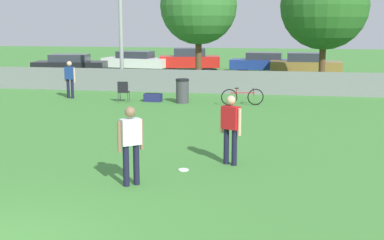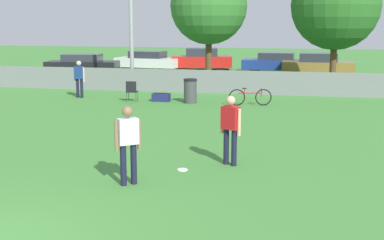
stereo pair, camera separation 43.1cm
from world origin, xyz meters
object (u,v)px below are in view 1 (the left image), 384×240
Objects in this scene: bicycle_sideline at (242,97)px; parked_car_dark at (70,64)px; frisbee_disc at (183,170)px; parked_car_white at (135,61)px; player_receiver_white at (131,140)px; tree_far_right at (325,6)px; folding_chair_sideline at (123,90)px; trash_bin at (182,91)px; parked_car_red at (189,59)px; tree_near_pole at (199,6)px; player_defender_red at (231,125)px; gear_bag_sideline at (153,97)px; parked_car_blue at (264,62)px; spectator_in_blue at (70,77)px; parked_car_tan at (305,65)px.

parked_car_dark is (-11.93, 10.79, 0.28)m from bicycle_sideline.
frisbee_disc is 25.44m from parked_car_white.
parked_car_dark is at bearing 76.63° from player_receiver_white.
bicycle_sideline is (-3.45, -5.93, -3.75)m from tree_far_right.
frisbee_disc is at bearing 107.76° from folding_chair_sideline.
trash_bin is 0.23× the size of parked_car_red.
frisbee_disc is at bearing -81.80° from tree_near_pole.
player_defender_red is at bearing -61.14° from parked_car_white.
tree_near_pole is at bearing -118.93° from folding_chair_sideline.
parked_car_white is (-8.61, 14.29, 0.30)m from bicycle_sideline.
folding_chair_sideline is 5.01m from bicycle_sideline.
gear_bag_sideline is 0.17× the size of parked_car_blue.
gear_bag_sideline is 14.73m from parked_car_white.
folding_chair_sideline is (-8.45, -5.93, -3.60)m from tree_far_right.
parked_car_blue is at bearing -22.46° from parked_car_red.
tree_far_right is 15.07m from parked_car_white.
parked_car_blue is (5.23, 14.17, 0.16)m from folding_chair_sideline.
frisbee_disc is 23.57m from parked_car_dark.
spectator_in_blue is 7.70m from bicycle_sideline.
parked_car_tan is (2.36, 21.45, -0.27)m from player_defender_red.
parked_car_white is (-6.10, 14.14, 0.14)m from trash_bin.
frisbee_disc is 24.01m from parked_car_blue.
player_receiver_white is 0.98× the size of bicycle_sideline.
parked_car_red reaches higher than bicycle_sideline.
player_defender_red is 9.76m from trash_bin.
parked_car_tan reaches higher than parked_car_dark.
parked_car_tan is (7.84, 12.33, 0.20)m from folding_chair_sideline.
trash_bin is at bearing 101.30° from frisbee_disc.
parked_car_white is (3.32, 3.50, 0.02)m from parked_car_dark.
folding_chair_sideline is 0.20× the size of parked_car_tan.
parked_car_tan is at bearing 63.10° from bicycle_sideline.
parked_car_dark is (-9.19, 5.21, -3.47)m from tree_near_pole.
player_receiver_white is 0.35× the size of parked_car_dark.
parked_car_red is (2.67, 14.53, -0.22)m from spectator_in_blue.
parked_car_tan is (11.45, -1.97, 0.05)m from parked_car_white.
player_defender_red is at bearing 141.65° from spectator_in_blue.
tree_far_right is 1.35× the size of parked_car_white.
frisbee_disc is 0.05× the size of parked_car_dark.
parked_car_tan is (2.62, -1.85, 0.04)m from parked_car_blue.
folding_chair_sideline is at bearing -65.31° from parked_car_dark.
folding_chair_sideline is 1.18× the size of gear_bag_sideline.
bicycle_sideline is 0.36× the size of parked_car_dark.
trash_bin is at bearing -173.59° from spectator_in_blue.
parked_car_blue is at bearing 6.88° from parked_car_white.
player_receiver_white and player_defender_red have the same top height.
spectator_in_blue is 14.78m from parked_car_red.
parked_car_blue is at bearing 111.35° from tree_far_right.
tree_far_right is 1.43× the size of parked_car_red.
player_defender_red is at bearing -72.14° from trash_bin.
tree_near_pole is at bearing 55.57° from player_receiver_white.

